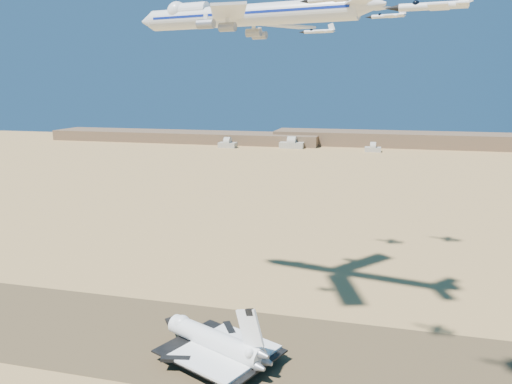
% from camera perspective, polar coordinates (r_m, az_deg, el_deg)
% --- Properties ---
extents(ground, '(1200.00, 1200.00, 0.00)m').
position_cam_1_polar(ground, '(162.84, -6.26, -16.79)').
color(ground, '#AE884D').
rests_on(ground, ground).
extents(runway, '(600.00, 50.00, 0.06)m').
position_cam_1_polar(runway, '(162.83, -6.26, -16.78)').
color(runway, brown).
rests_on(runway, ground).
extents(ridgeline, '(960.00, 90.00, 18.00)m').
position_cam_1_polar(ridgeline, '(664.15, 15.54, 5.62)').
color(ridgeline, brown).
rests_on(ridgeline, ground).
extents(hangars, '(200.50, 29.50, 30.00)m').
position_cam_1_polar(hangars, '(626.52, 3.64, 5.41)').
color(hangars, '#ACA898').
rests_on(hangars, ground).
extents(shuttle, '(41.41, 35.14, 20.16)m').
position_cam_1_polar(shuttle, '(151.78, -4.83, -16.73)').
color(shuttle, white).
rests_on(shuttle, runway).
extents(carrier_747, '(83.83, 63.70, 20.80)m').
position_cam_1_polar(carrier_747, '(166.45, -1.83, 19.51)').
color(carrier_747, white).
extents(crew_a, '(0.59, 0.74, 1.78)m').
position_cam_1_polar(crew_a, '(145.69, -2.04, -20.07)').
color(crew_a, orange).
rests_on(crew_a, runway).
extents(crew_b, '(0.86, 0.98, 1.75)m').
position_cam_1_polar(crew_b, '(146.76, -2.01, -19.82)').
color(crew_b, orange).
rests_on(crew_b, runway).
extents(crew_c, '(1.01, 0.71, 1.57)m').
position_cam_1_polar(crew_c, '(146.24, -1.95, -19.99)').
color(crew_c, orange).
rests_on(crew_c, runway).
extents(chase_jet_b, '(15.22, 8.45, 3.81)m').
position_cam_1_polar(chase_jet_b, '(102.16, 19.37, 19.44)').
color(chase_jet_b, white).
extents(chase_jet_e, '(15.13, 8.48, 3.79)m').
position_cam_1_polar(chase_jet_e, '(211.56, 7.09, 17.77)').
color(chase_jet_e, white).
extents(chase_jet_f, '(16.19, 9.30, 4.10)m').
position_cam_1_polar(chase_jet_f, '(219.06, 14.73, 18.89)').
color(chase_jet_f, white).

